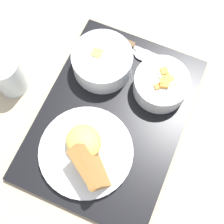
{
  "coord_description": "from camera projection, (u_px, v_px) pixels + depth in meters",
  "views": [
    {
      "loc": [
        0.22,
        0.07,
        0.67
      ],
      "look_at": [
        0.0,
        0.0,
        0.04
      ],
      "focal_mm": 50.0,
      "sensor_mm": 36.0,
      "label": 1
    }
  ],
  "objects": [
    {
      "name": "ground_plane",
      "position": [
        112.0,
        118.0,
        0.71
      ],
      "size": [
        4.0,
        4.0,
        0.0
      ],
      "primitive_type": "plane",
      "color": "tan"
    },
    {
      "name": "serving_tray",
      "position": [
        112.0,
        117.0,
        0.71
      ],
      "size": [
        0.47,
        0.36,
        0.01
      ],
      "color": "black",
      "rests_on": "ground_plane"
    },
    {
      "name": "bowl_salad",
      "position": [
        161.0,
        84.0,
        0.69
      ],
      "size": [
        0.12,
        0.12,
        0.06
      ],
      "color": "silver",
      "rests_on": "serving_tray"
    },
    {
      "name": "bowl_soup",
      "position": [
        102.0,
        61.0,
        0.71
      ],
      "size": [
        0.14,
        0.14,
        0.06
      ],
      "color": "silver",
      "rests_on": "serving_tray"
    },
    {
      "name": "plate_main",
      "position": [
        87.0,
        153.0,
        0.65
      ],
      "size": [
        0.2,
        0.2,
        0.09
      ],
      "color": "silver",
      "rests_on": "serving_tray"
    },
    {
      "name": "knife",
      "position": [
        127.0,
        44.0,
        0.76
      ],
      "size": [
        0.04,
        0.17,
        0.01
      ],
      "rotation": [
        0.0,
        0.0,
        1.41
      ],
      "color": "silver",
      "rests_on": "serving_tray"
    },
    {
      "name": "spoon",
      "position": [
        133.0,
        52.0,
        0.75
      ],
      "size": [
        0.03,
        0.16,
        0.01
      ],
      "rotation": [
        0.0,
        0.0,
        1.56
      ],
      "color": "silver",
      "rests_on": "serving_tray"
    },
    {
      "name": "glass_water",
      "position": [
        9.0,
        77.0,
        0.7
      ],
      "size": [
        0.07,
        0.07,
        0.1
      ],
      "color": "silver",
      "rests_on": "ground_plane"
    }
  ]
}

